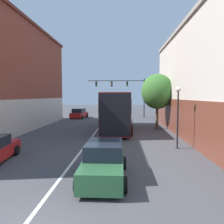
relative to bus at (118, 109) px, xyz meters
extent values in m
cube|color=silver|center=(-2.12, -0.41, -2.12)|extent=(0.14, 46.59, 0.01)
cube|color=beige|center=(-8.67, -2.08, -0.52)|extent=(0.24, 24.12, 3.20)
cube|color=brown|center=(5.43, -4.58, -0.52)|extent=(0.24, 23.17, 3.20)
cube|color=maroon|center=(0.00, 0.02, -0.11)|extent=(2.78, 10.91, 3.57)
cube|color=black|center=(0.00, 0.02, 0.53)|extent=(2.83, 10.70, 1.14)
cube|color=beige|center=(0.00, 0.02, -0.40)|extent=(2.82, 10.81, 0.36)
cube|color=black|center=(-0.11, -5.39, -0.11)|extent=(2.52, 0.11, 3.43)
cylinder|color=black|center=(-1.25, 3.41, -1.62)|extent=(0.32, 1.01, 1.00)
cylinder|color=black|center=(1.38, 3.36, -1.62)|extent=(0.32, 1.01, 1.00)
cylinder|color=black|center=(-1.38, -3.32, -1.62)|extent=(0.32, 1.01, 1.00)
cylinder|color=black|center=(1.25, -3.37, -1.62)|extent=(0.32, 1.01, 1.00)
cube|color=#285633|center=(-0.27, -13.40, -1.58)|extent=(1.64, 4.15, 0.75)
cube|color=black|center=(-0.27, -13.16, -0.90)|extent=(1.51, 2.16, 0.61)
cylinder|color=black|center=(-1.12, -12.12, -1.82)|extent=(0.22, 0.61, 0.61)
cylinder|color=black|center=(0.58, -12.12, -1.82)|extent=(0.22, 0.61, 0.61)
cylinder|color=black|center=(-1.12, -14.69, -1.82)|extent=(0.22, 0.61, 0.61)
cylinder|color=black|center=(0.59, -14.69, -1.82)|extent=(0.22, 0.61, 0.61)
cylinder|color=black|center=(-5.78, -9.90, -1.84)|extent=(0.29, 0.59, 0.57)
cube|color=red|center=(-6.37, 11.73, -1.59)|extent=(2.27, 4.31, 0.75)
cube|color=black|center=(-6.39, 11.53, -0.91)|extent=(1.87, 2.33, 0.62)
cylinder|color=black|center=(-7.10, 13.11, -1.84)|extent=(0.29, 0.59, 0.57)
cylinder|color=black|center=(-5.30, 12.88, -1.84)|extent=(0.29, 0.59, 0.57)
cylinder|color=black|center=(-7.43, 10.58, -1.84)|extent=(0.29, 0.59, 0.57)
cylinder|color=black|center=(-5.64, 10.35, -1.84)|extent=(0.29, 0.59, 0.57)
cylinder|color=#333338|center=(3.93, 12.89, 1.00)|extent=(0.18, 0.18, 6.24)
cylinder|color=#333338|center=(-0.60, 12.89, 3.82)|extent=(9.07, 0.12, 0.12)
cube|color=black|center=(1.21, 12.89, 3.30)|extent=(0.28, 0.24, 0.80)
sphere|color=black|center=(1.21, 12.73, 3.55)|extent=(0.18, 0.18, 0.18)
sphere|color=black|center=(1.21, 12.73, 3.30)|extent=(0.18, 0.18, 0.18)
sphere|color=green|center=(1.21, 12.73, 3.05)|extent=(0.18, 0.18, 0.18)
cube|color=black|center=(-1.28, 12.89, 3.30)|extent=(0.28, 0.24, 0.80)
sphere|color=black|center=(-1.28, 12.73, 3.55)|extent=(0.18, 0.18, 0.18)
sphere|color=orange|center=(-1.28, 12.73, 3.30)|extent=(0.18, 0.18, 0.18)
sphere|color=black|center=(-1.28, 12.73, 3.05)|extent=(0.18, 0.18, 0.18)
cube|color=black|center=(-3.78, 12.89, 3.30)|extent=(0.28, 0.24, 0.80)
sphere|color=black|center=(-3.78, 12.73, 3.55)|extent=(0.18, 0.18, 0.18)
sphere|color=black|center=(-3.78, 12.73, 3.30)|extent=(0.18, 0.18, 0.18)
sphere|color=green|center=(-3.78, 12.73, 3.05)|extent=(0.18, 0.18, 0.18)
cone|color=black|center=(4.15, -7.83, -2.02)|extent=(0.26, 0.26, 0.20)
cylinder|color=black|center=(4.15, -7.83, -0.22)|extent=(0.10, 0.10, 3.81)
sphere|color=#EFE5CC|center=(4.15, -7.83, 1.81)|extent=(0.35, 0.35, 0.35)
cylinder|color=#4C3823|center=(4.16, 0.88, -0.85)|extent=(0.27, 0.27, 2.54)
ellipsoid|color=#38702D|center=(4.16, 0.88, 1.84)|extent=(3.35, 3.02, 3.69)
camera|label=1|loc=(0.53, -22.35, 1.38)|focal=35.00mm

